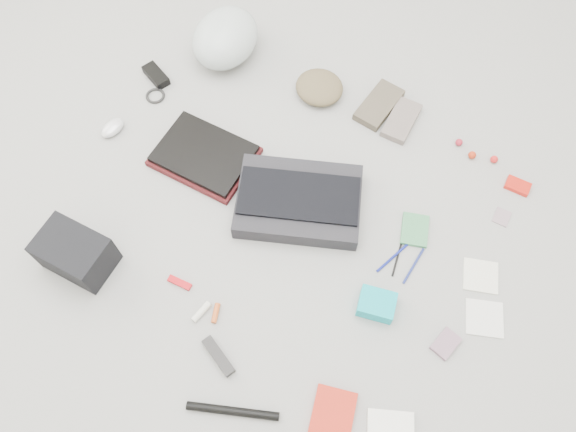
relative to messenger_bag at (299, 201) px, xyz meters
The scene contains 32 objects.
ground_plane 0.08m from the messenger_bag, 90.46° to the right, with size 4.00×4.00×0.00m, color gray.
messenger_bag is the anchor object (origin of this frame).
bag_flap 0.04m from the messenger_bag, 90.00° to the right, with size 0.41×0.18×0.01m, color black.
laptop_sleeve 0.39m from the messenger_bag, behind, with size 0.34×0.26×0.02m, color #4D1416.
laptop 0.39m from the messenger_bag, behind, with size 0.32×0.24×0.02m, color black.
bike_helmet 0.75m from the messenger_bag, 141.56° to the left, with size 0.24×0.30×0.18m, color silver.
beanie 0.50m from the messenger_bag, 109.83° to the left, with size 0.19×0.18×0.06m, color brown.
mitten_left 0.53m from the messenger_bag, 83.37° to the left, with size 0.11×0.21×0.03m, color brown.
mitten_right 0.53m from the messenger_bag, 71.81° to the left, with size 0.09×0.19×0.03m, color slate.
power_brick 0.79m from the messenger_bag, 163.64° to the left, with size 0.12×0.05×0.03m, color black.
cable_coil 0.73m from the messenger_bag, 168.38° to the left, with size 0.07×0.07×0.01m, color black.
mouse 0.76m from the messenger_bag, behind, with size 0.06×0.10×0.04m, color silver.
camera_bag 0.75m from the messenger_bag, 134.51° to the right, with size 0.22×0.15×0.14m, color black.
multitool 0.48m from the messenger_bag, 114.44° to the right, with size 0.08×0.02×0.01m, color #B70C12.
toiletry_tube_white 0.49m from the messenger_bag, 99.72° to the right, with size 0.02×0.02×0.07m, color silver.
toiletry_tube_orange 0.47m from the messenger_bag, 95.08° to the right, with size 0.02×0.02×0.06m, color #C2501E.
u_lock 0.58m from the messenger_bag, 85.99° to the right, with size 0.13×0.03×0.03m, color black.
bike_pump 0.71m from the messenger_bag, 76.79° to the right, with size 0.03×0.03×0.27m, color black.
book_red 0.71m from the messenger_bag, 53.32° to the right, with size 0.12×0.18×0.02m, color red.
notepad 0.41m from the messenger_bag, 15.84° to the left, with size 0.09×0.12×0.01m, color #3A7D4E.
pen_blue 0.37m from the messenger_bag, ahead, with size 0.01×0.01×0.15m, color navy.
pen_black 0.38m from the messenger_bag, ahead, with size 0.01×0.01×0.12m, color black.
pen_navy 0.44m from the messenger_bag, ahead, with size 0.01×0.01×0.15m, color navy.
accordion_wallet 0.44m from the messenger_bag, 26.95° to the right, with size 0.11×0.09×0.06m, color #02A7B8.
card_deck 0.66m from the messenger_bag, 17.66° to the right, with size 0.06×0.09×0.02m, color gray.
napkin_top 0.65m from the messenger_bag, ahead, with size 0.11×0.11×0.01m, color silver.
napkin_bottom 0.71m from the messenger_bag, ahead, with size 0.12×0.12×0.01m, color silver.
lollipop_a 0.64m from the messenger_bag, 52.87° to the left, with size 0.03×0.03×0.03m, color maroon.
lollipop_b 0.66m from the messenger_bag, 47.06° to the left, with size 0.03×0.03×0.03m, color #B12A0F.
lollipop_c 0.73m from the messenger_bag, 43.89° to the left, with size 0.03×0.03×0.03m, color red.
altoids_tin 0.78m from the messenger_bag, 34.98° to the left, with size 0.08×0.05×0.02m, color red.
stamp_sheet 0.70m from the messenger_bag, 25.84° to the left, with size 0.05×0.06×0.00m, color gray.
Camera 1 is at (0.41, -0.73, 1.73)m, focal length 35.00 mm.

